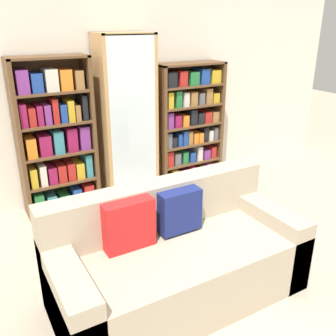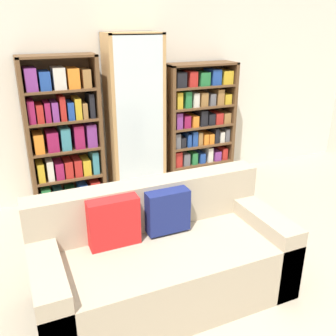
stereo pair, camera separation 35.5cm
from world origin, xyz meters
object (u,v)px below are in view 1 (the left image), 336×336
Objects in this scene: wine_bottle at (217,206)px; display_cabinet at (127,119)px; couch at (176,260)px; bookshelf_right at (188,126)px; bookshelf_left at (56,140)px.

display_cabinet is at bearing 118.58° from wine_bottle.
couch is at bearing -103.51° from display_cabinet.
couch is 1.28m from wine_bottle.
display_cabinet is 0.86m from bookshelf_right.
display_cabinet is 1.39m from wine_bottle.
bookshelf_right is (1.27, 1.83, 0.42)m from couch.
display_cabinet is at bearing -178.90° from bookshelf_right.
display_cabinet is at bearing 76.49° from couch.
bookshelf_right is at bearing -0.01° from bookshelf_left.
display_cabinet reaches higher than bookshelf_left.
bookshelf_left is 0.81m from display_cabinet.
bookshelf_left is at bearing 179.99° from bookshelf_right.
bookshelf_left is 1.10× the size of bookshelf_right.
wine_bottle is (1.35, -1.03, -0.66)m from bookshelf_left.
bookshelf_left reaches higher than bookshelf_right.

